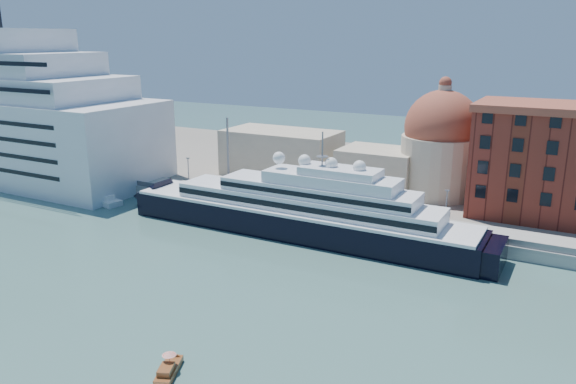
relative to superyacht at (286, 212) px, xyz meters
The scene contains 9 objects.
ground 23.38m from the superyacht, 90.97° to the right, with size 400.00×400.00×0.00m, color #38605D.
quay 11.41m from the superyacht, 92.03° to the left, with size 180.00×10.00×2.50m, color gray.
land 52.11m from the superyacht, 90.43° to the left, with size 260.00×72.00×2.00m, color slate.
quay_fence 6.61m from the superyacht, 93.44° to the left, with size 180.00×0.10×1.20m, color slate.
superyacht is the anchor object (origin of this frame).
service_barge 47.90m from the superyacht, behind, with size 11.79×5.94×2.54m.
water_taxi 51.37m from the superyacht, 76.83° to the right, with size 3.94×5.98×2.70m.
church 35.86m from the superyacht, 80.20° to the left, with size 66.00×18.00×25.50m.
lamp_posts 16.97m from the superyacht, 144.63° to the left, with size 120.80×2.40×18.00m.
Camera 1 is at (51.50, -70.61, 37.90)m, focal length 35.00 mm.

